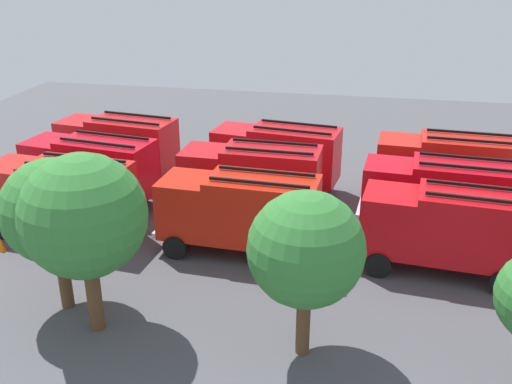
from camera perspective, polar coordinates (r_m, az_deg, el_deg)
name	(u,v)px	position (r m, az deg, el deg)	size (l,w,h in m)	color
ground_plane	(256,217)	(29.88, 0.00, -2.47)	(55.12, 55.12, 0.00)	#4C4C51
fire_truck_0	(445,165)	(32.42, 18.12, 2.56)	(7.34, 3.12, 3.88)	red
fire_truck_1	(277,154)	(32.51, 2.04, 3.78)	(7.47, 3.55, 3.88)	red
fire_truck_2	(118,144)	(35.15, -13.47, 4.64)	(7.46, 3.54, 3.88)	red
fire_truck_3	(440,193)	(28.57, 17.66, -0.13)	(7.37, 3.20, 3.88)	red
fire_truck_4	(251,176)	(29.25, -0.47, 1.55)	(7.27, 2.93, 3.88)	red
fire_truck_5	(90,167)	(31.74, -16.00, 2.39)	(7.47, 3.55, 3.88)	red
fire_truck_6	(449,227)	(25.34, 18.48, -3.25)	(7.40, 3.32, 3.88)	red
fire_truck_7	(239,210)	(25.55, -1.64, -1.75)	(7.32, 3.07, 3.88)	red
fire_truck_8	(60,193)	(28.75, -18.74, -0.13)	(7.39, 3.26, 3.88)	red
firefighter_1	(22,166)	(36.54, -22.07, 2.40)	(0.30, 0.44, 1.83)	black
tree_1	(306,250)	(18.53, 4.94, -5.70)	(3.82, 3.82, 5.92)	brown
tree_2	(84,216)	(20.30, -16.59, -2.33)	(4.31, 4.31, 6.68)	brown
tree_3	(54,211)	(22.13, -19.24, -1.80)	(3.88, 3.88, 6.02)	brown
traffic_cone_0	(1,245)	(28.99, -23.80, -4.78)	(0.42, 0.42, 0.60)	#F2600C
traffic_cone_1	(182,181)	(33.93, -7.30, 1.11)	(0.43, 0.43, 0.61)	#F2600C
traffic_cone_2	(471,180)	(36.05, 20.46, 1.14)	(0.44, 0.44, 0.63)	#F2600C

